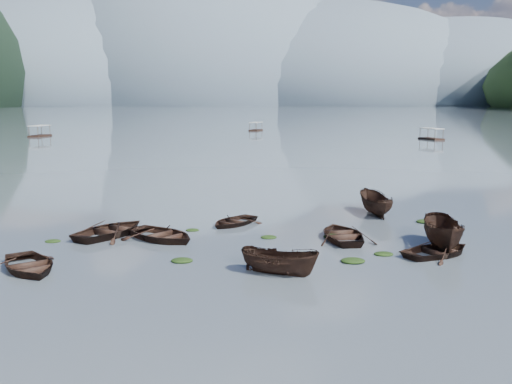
{
  "coord_description": "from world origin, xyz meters",
  "views": [
    {
      "loc": [
        -0.73,
        -24.73,
        7.98
      ],
      "look_at": [
        0.0,
        12.0,
        2.0
      ],
      "focal_mm": 40.0,
      "sensor_mm": 36.0,
      "label": 1
    }
  ],
  "objects_px": {
    "rowboat_0": "(29,270)",
    "pontoon_left": "(40,137)",
    "rowboat_3": "(343,239)",
    "pontoon_centre": "(256,131)"
  },
  "relations": [
    {
      "from": "rowboat_0",
      "to": "rowboat_3",
      "type": "relative_size",
      "value": 0.97
    },
    {
      "from": "pontoon_left",
      "to": "pontoon_centre",
      "type": "bearing_deg",
      "value": 34.04
    },
    {
      "from": "rowboat_0",
      "to": "pontoon_left",
      "type": "xyz_separation_m",
      "value": [
        -34.28,
        98.76,
        0.0
      ]
    },
    {
      "from": "pontoon_centre",
      "to": "rowboat_0",
      "type": "bearing_deg",
      "value": -77.49
    },
    {
      "from": "rowboat_3",
      "to": "pontoon_left",
      "type": "distance_m",
      "value": 105.59
    },
    {
      "from": "rowboat_0",
      "to": "pontoon_left",
      "type": "height_order",
      "value": "pontoon_left"
    },
    {
      "from": "rowboat_3",
      "to": "pontoon_centre",
      "type": "height_order",
      "value": "pontoon_centre"
    },
    {
      "from": "rowboat_3",
      "to": "pontoon_left",
      "type": "height_order",
      "value": "pontoon_left"
    },
    {
      "from": "rowboat_3",
      "to": "pontoon_left",
      "type": "bearing_deg",
      "value": -66.17
    },
    {
      "from": "rowboat_0",
      "to": "rowboat_3",
      "type": "bearing_deg",
      "value": -12.75
    }
  ]
}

